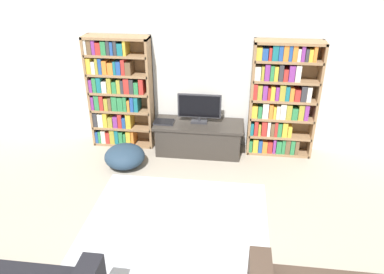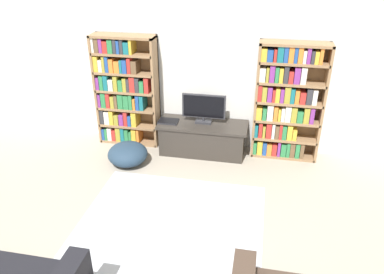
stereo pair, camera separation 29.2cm
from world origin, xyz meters
TOP-DOWN VIEW (x-y plane):
  - wall_back at (0.00, 4.23)m, footprint 8.80×0.06m
  - bookshelf_left at (-1.27, 4.04)m, footprint 0.96×0.30m
  - bookshelf_right at (1.16, 4.04)m, footprint 0.96×0.30m
  - tv_stand at (-0.01, 3.90)m, footprint 1.33×0.54m
  - television at (-0.01, 3.95)m, footprint 0.64×0.16m
  - laptop at (-0.53, 3.86)m, footprint 0.30×0.21m
  - area_rug at (-0.08, 2.13)m, footprint 2.08×1.90m
  - beanbag_ottoman at (-1.02, 3.35)m, footprint 0.57×0.57m

SIDE VIEW (x-z plane):
  - area_rug at x=-0.08m, z-range 0.00..0.02m
  - beanbag_ottoman at x=-1.02m, z-range 0.00..0.32m
  - tv_stand at x=-0.01m, z-range 0.00..0.48m
  - laptop at x=-0.53m, z-range 0.48..0.50m
  - television at x=-0.01m, z-range 0.49..0.93m
  - bookshelf_left at x=-1.27m, z-range 0.00..1.71m
  - bookshelf_right at x=1.16m, z-range 0.01..1.71m
  - wall_back at x=0.00m, z-range 0.00..2.60m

